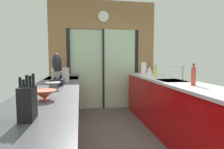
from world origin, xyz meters
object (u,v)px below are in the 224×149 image
at_px(mixing_bowl_far, 53,86).
at_px(knife_block, 28,102).
at_px(paper_towel_roll, 144,68).
at_px(kettle, 150,71).
at_px(stand_mixer, 57,73).
at_px(stock_pot, 60,75).
at_px(mixing_bowl_near, 45,95).
at_px(soap_bottle_far, 155,72).
at_px(oven_range, 63,103).
at_px(soap_bottle_near, 193,76).

distance_m(mixing_bowl_far, knife_block, 1.05).
bearing_deg(knife_block, paper_towel_roll, 59.42).
bearing_deg(kettle, stand_mixer, -146.62).
xyz_separation_m(mixing_bowl_far, stock_pot, (-0.00, 0.80, 0.06)).
bearing_deg(mixing_bowl_far, mixing_bowl_near, -90.00).
bearing_deg(paper_towel_roll, soap_bottle_far, -90.00).
distance_m(oven_range, soap_bottle_near, 2.29).
distance_m(mixing_bowl_near, stock_pot, 1.34).
bearing_deg(oven_range, mixing_bowl_near, -89.43).
distance_m(stock_pot, soap_bottle_near, 1.94).
bearing_deg(kettle, mixing_bowl_near, -130.18).
relative_size(mixing_bowl_far, kettle, 0.65).
height_order(mixing_bowl_near, stand_mixer, stand_mixer).
xyz_separation_m(oven_range, stock_pot, (0.02, -0.50, 0.57)).
xyz_separation_m(soap_bottle_near, soap_bottle_far, (0.00, 1.24, -0.03)).
bearing_deg(knife_block, kettle, 55.86).
bearing_deg(soap_bottle_far, stock_pot, -165.46).
xyz_separation_m(kettle, soap_bottle_far, (-0.00, -0.31, -0.00)).
relative_size(stand_mixer, stock_pot, 1.52).
height_order(stand_mixer, soap_bottle_near, stand_mixer).
height_order(knife_block, stock_pot, knife_block).
distance_m(mixing_bowl_far, stock_pot, 0.81).
height_order(stand_mixer, kettle, stand_mixer).
relative_size(mixing_bowl_near, stock_pot, 0.74).
height_order(mixing_bowl_near, soap_bottle_far, soap_bottle_far).
bearing_deg(stand_mixer, kettle, 33.38).
height_order(mixing_bowl_near, soap_bottle_near, soap_bottle_near).
relative_size(stock_pot, paper_towel_roll, 0.96).
relative_size(mixing_bowl_far, stand_mixer, 0.41).
bearing_deg(soap_bottle_near, paper_towel_roll, 90.00).
xyz_separation_m(knife_block, stand_mixer, (-0.00, 1.45, 0.06)).
distance_m(knife_block, soap_bottle_near, 2.08).
height_order(mixing_bowl_near, kettle, kettle).
height_order(mixing_bowl_far, soap_bottle_near, soap_bottle_near).
bearing_deg(stand_mixer, mixing_bowl_near, -90.00).
bearing_deg(soap_bottle_far, soap_bottle_near, -90.00).
relative_size(knife_block, stand_mixer, 0.65).
xyz_separation_m(oven_range, stand_mixer, (0.02, -0.90, 0.63)).
bearing_deg(soap_bottle_far, stand_mixer, -154.12).
xyz_separation_m(oven_range, kettle, (1.80, 0.27, 0.56)).
bearing_deg(paper_towel_roll, kettle, -89.69).
xyz_separation_m(soap_bottle_near, paper_towel_roll, (0.00, 1.94, 0.00)).
bearing_deg(stock_pot, oven_range, 92.11).
height_order(mixing_bowl_near, stock_pot, stock_pot).
bearing_deg(soap_bottle_far, mixing_bowl_near, -134.68).
relative_size(oven_range, soap_bottle_far, 4.11).
bearing_deg(oven_range, kettle, 8.56).
bearing_deg(soap_bottle_far, mixing_bowl_far, -144.59).
distance_m(mixing_bowl_near, knife_block, 0.52).
xyz_separation_m(stock_pot, soap_bottle_near, (1.78, -0.78, 0.02)).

